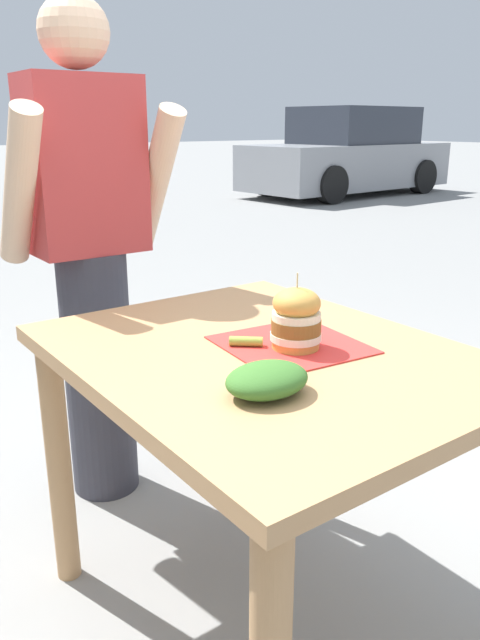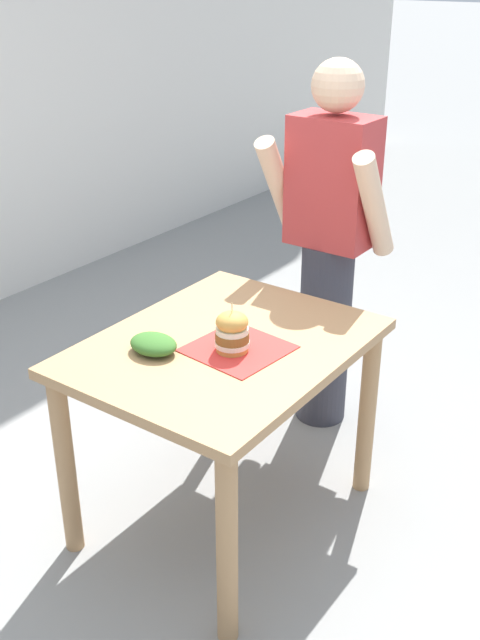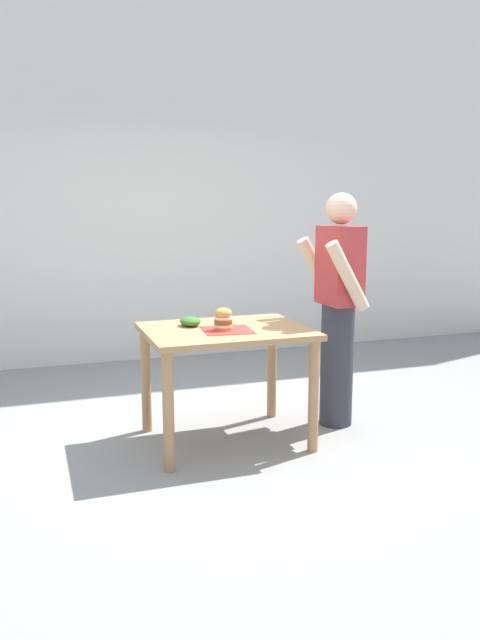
{
  "view_description": "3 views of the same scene",
  "coord_description": "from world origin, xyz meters",
  "px_view_note": "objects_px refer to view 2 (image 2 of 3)",
  "views": [
    {
      "loc": [
        -0.88,
        -1.1,
        1.31
      ],
      "look_at": [
        0.0,
        0.1,
        0.84
      ],
      "focal_mm": 35.0,
      "sensor_mm": 36.0,
      "label": 1
    },
    {
      "loc": [
        1.44,
        -1.92,
        2.04
      ],
      "look_at": [
        0.0,
        0.1,
        0.84
      ],
      "focal_mm": 42.0,
      "sensor_mm": 36.0,
      "label": 2
    },
    {
      "loc": [
        3.9,
        -1.24,
        1.61
      ],
      "look_at": [
        0.0,
        0.1,
        0.84
      ],
      "focal_mm": 35.0,
      "sensor_mm": 36.0,
      "label": 3
    }
  ],
  "objects_px": {
    "sandwich": "(232,332)",
    "pickle_spear": "(225,332)",
    "patio_table": "(224,374)",
    "diner_across_table": "(329,247)",
    "side_salad": "(153,344)"
  },
  "relations": [
    {
      "from": "sandwich",
      "to": "diner_across_table",
      "type": "xyz_separation_m",
      "value": [
        -0.13,
        0.91,
        0.01
      ]
    },
    {
      "from": "patio_table",
      "to": "pickle_spear",
      "type": "height_order",
      "value": "pickle_spear"
    },
    {
      "from": "patio_table",
      "to": "sandwich",
      "type": "relative_size",
      "value": 5.88
    },
    {
      "from": "pickle_spear",
      "to": "diner_across_table",
      "type": "xyz_separation_m",
      "value": [
        -0.04,
        0.83,
        0.08
      ]
    },
    {
      "from": "patio_table",
      "to": "pickle_spear",
      "type": "bearing_deg",
      "value": 123.43
    },
    {
      "from": "sandwich",
      "to": "pickle_spear",
      "type": "relative_size",
      "value": 2.28
    },
    {
      "from": "patio_table",
      "to": "side_salad",
      "type": "relative_size",
      "value": 6.03
    },
    {
      "from": "sandwich",
      "to": "pickle_spear",
      "type": "xyz_separation_m",
      "value": [
        -0.09,
        0.08,
        -0.06
      ]
    },
    {
      "from": "side_salad",
      "to": "diner_across_table",
      "type": "bearing_deg",
      "value": 84.99
    },
    {
      "from": "sandwich",
      "to": "side_salad",
      "type": "xyz_separation_m",
      "value": [
        -0.22,
        -0.17,
        -0.05
      ]
    },
    {
      "from": "side_salad",
      "to": "diner_across_table",
      "type": "xyz_separation_m",
      "value": [
        0.09,
        1.07,
        0.06
      ]
    },
    {
      "from": "pickle_spear",
      "to": "diner_across_table",
      "type": "distance_m",
      "value": 0.83
    },
    {
      "from": "patio_table",
      "to": "pickle_spear",
      "type": "relative_size",
      "value": 13.4
    },
    {
      "from": "sandwich",
      "to": "side_salad",
      "type": "distance_m",
      "value": 0.28
    },
    {
      "from": "side_salad",
      "to": "sandwich",
      "type": "bearing_deg",
      "value": 36.95
    }
  ]
}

